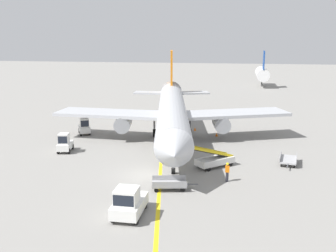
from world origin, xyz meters
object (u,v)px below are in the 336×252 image
(airliner, at_px, (172,112))
(baggage_cart_empty_trailing, at_px, (170,184))
(safety_cone_nose_right, at_px, (195,129))
(pushback_tug, at_px, (129,203))
(baggage_tug_near_wing, at_px, (65,144))
(baggage_tug_by_cargo_door, at_px, (84,127))
(ground_crew_marshaller, at_px, (227,171))
(safety_cone_nose_left, at_px, (217,134))
(baggage_cart_loaded, at_px, (288,159))
(belt_loader_forward_hold, at_px, (214,159))

(airliner, distance_m, baggage_cart_empty_trailing, 16.07)
(airliner, relative_size, safety_cone_nose_right, 80.10)
(pushback_tug, bearing_deg, safety_cone_nose_right, 85.75)
(baggage_tug_near_wing, relative_size, baggage_tug_by_cargo_door, 0.95)
(ground_crew_marshaller, distance_m, safety_cone_nose_left, 15.80)
(safety_cone_nose_left, bearing_deg, safety_cone_nose_right, 139.30)
(pushback_tug, bearing_deg, baggage_tug_near_wing, 127.83)
(airliner, distance_m, safety_cone_nose_left, 6.65)
(pushback_tug, relative_size, safety_cone_nose_right, 8.22)
(baggage_cart_loaded, height_order, ground_crew_marshaller, ground_crew_marshaller)
(baggage_tug_near_wing, relative_size, ground_crew_marshaller, 1.53)
(pushback_tug, relative_size, baggage_cart_loaded, 0.94)
(baggage_tug_near_wing, xyz_separation_m, safety_cone_nose_left, (15.76, 9.63, -0.71))
(baggage_tug_near_wing, bearing_deg, baggage_cart_empty_trailing, -34.01)
(baggage_cart_loaded, distance_m, safety_cone_nose_left, 12.36)
(baggage_cart_loaded, distance_m, safety_cone_nose_right, 16.20)
(safety_cone_nose_right, bearing_deg, baggage_tug_near_wing, -136.42)
(safety_cone_nose_left, bearing_deg, belt_loader_forward_hold, -88.50)
(pushback_tug, relative_size, ground_crew_marshaller, 2.13)
(pushback_tug, distance_m, baggage_cart_empty_trailing, 5.69)
(baggage_tug_by_cargo_door, bearing_deg, baggage_cart_loaded, -18.63)
(safety_cone_nose_right, bearing_deg, safety_cone_nose_left, -40.70)
(baggage_tug_by_cargo_door, bearing_deg, safety_cone_nose_right, 17.62)
(pushback_tug, height_order, baggage_cart_empty_trailing, pushback_tug)
(baggage_cart_empty_trailing, xyz_separation_m, safety_cone_nose_left, (2.92, 18.29, -0.25))
(baggage_tug_near_wing, distance_m, baggage_tug_by_cargo_door, 7.89)
(ground_crew_marshaller, distance_m, safety_cone_nose_right, 18.83)
(airliner, xyz_separation_m, ground_crew_marshaller, (6.84, -13.04, -2.51))
(belt_loader_forward_hold, bearing_deg, safety_cone_nose_left, 91.50)
(airliner, xyz_separation_m, pushback_tug, (0.28, -20.94, -2.42))
(airliner, xyz_separation_m, baggage_cart_empty_trailing, (2.26, -15.63, -2.95))
(baggage_tug_near_wing, distance_m, baggage_cart_loaded, 23.19)
(baggage_cart_loaded, bearing_deg, baggage_tug_by_cargo_door, 161.37)
(baggage_tug_near_wing, bearing_deg, safety_cone_nose_right, 43.58)
(ground_crew_marshaller, bearing_deg, airliner, 117.67)
(airliner, xyz_separation_m, belt_loader_forward_hold, (5.50, -9.33, -2.64))
(baggage_cart_empty_trailing, relative_size, safety_cone_nose_right, 8.73)
(belt_loader_forward_hold, xyz_separation_m, baggage_cart_empty_trailing, (-3.23, -6.30, -0.31))
(airliner, distance_m, belt_loader_forward_hold, 11.14)
(baggage_tug_near_wing, distance_m, ground_crew_marshaller, 18.44)
(baggage_tug_near_wing, bearing_deg, baggage_cart_loaded, -0.62)
(pushback_tug, distance_m, baggage_tug_by_cargo_door, 24.75)
(airliner, xyz_separation_m, baggage_cart_loaded, (12.61, -7.22, -2.95))
(pushback_tug, height_order, belt_loader_forward_hold, belt_loader_forward_hold)
(baggage_cart_empty_trailing, xyz_separation_m, ground_crew_marshaller, (4.57, 2.59, 0.44))
(baggage_cart_loaded, xyz_separation_m, ground_crew_marshaller, (-5.77, -5.82, 0.44))
(baggage_tug_by_cargo_door, bearing_deg, baggage_tug_near_wing, -83.89)
(pushback_tug, bearing_deg, baggage_cart_empty_trailing, 69.49)
(pushback_tug, relative_size, safety_cone_nose_left, 8.22)
(baggage_cart_empty_trailing, relative_size, safety_cone_nose_left, 8.73)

